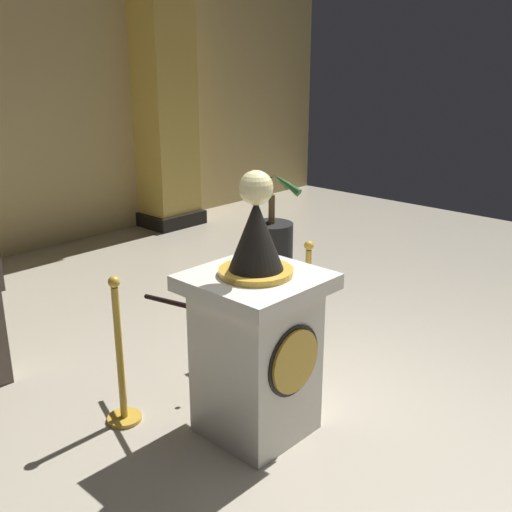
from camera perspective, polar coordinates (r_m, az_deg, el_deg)
ground_plane at (r=4.37m, az=7.44°, el=-15.81°), size 12.66×12.66×0.00m
pedestal_clock at (r=3.99m, az=0.05°, el=-7.60°), size 0.79×0.79×1.79m
stanchion_near at (r=5.14m, az=4.80°, el=-5.67°), size 0.24×0.24×1.02m
stanchion_far at (r=4.33m, az=-12.54°, el=-10.56°), size 0.24×0.24×1.08m
velvet_rope at (r=4.51m, az=-3.16°, el=-3.20°), size 1.01×0.99×0.22m
column_right at (r=9.09m, az=-8.78°, el=14.61°), size 0.88×0.88×3.80m
potted_palm_right at (r=7.62m, az=1.46°, el=2.18°), size 0.75×0.75×1.13m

